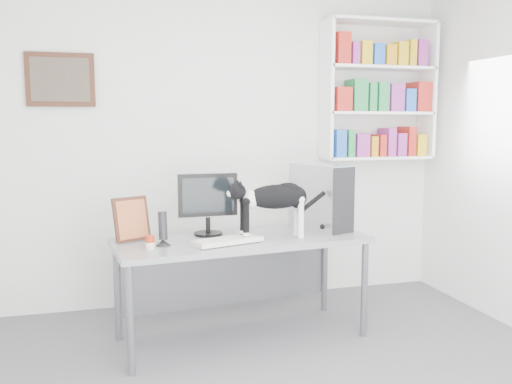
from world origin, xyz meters
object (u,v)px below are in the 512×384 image
monitor (208,204)px  leaning_print (131,218)px  pc_tower (320,197)px  speaker (163,228)px  cat (274,211)px  keyboard (227,241)px  desk (242,288)px  soup_can (150,242)px  bookshelf (378,91)px

monitor → leaning_print: 0.56m
monitor → pc_tower: pc_tower is taller
speaker → cat: (0.78, 0.01, 0.08)m
monitor → keyboard: 0.38m
pc_tower → cat: 0.51m
desk → pc_tower: bearing=6.4°
monitor → speaker: (-0.35, -0.26, -0.11)m
leaning_print → desk: bearing=-33.0°
keyboard → speaker: 0.44m
leaning_print → cat: (0.98, -0.20, 0.04)m
desk → pc_tower: 0.92m
desk → soup_can: soup_can is taller
desk → pc_tower: (0.66, 0.15, 0.62)m
pc_tower → soup_can: bearing=174.5°
desk → soup_can: size_ratio=19.84×
monitor → keyboard: size_ratio=0.97×
soup_can → desk: bearing=15.3°
bookshelf → speaker: (-2.02, -0.87, -0.98)m
bookshelf → speaker: 2.41m
monitor → cat: 0.50m
keyboard → pc_tower: 0.88m
soup_can → cat: size_ratio=0.14×
pc_tower → speaker: (-1.23, -0.25, -0.13)m
desk → speaker: 0.76m
leaning_print → pc_tower: bearing=-23.2°
monitor → keyboard: (0.08, -0.31, -0.21)m
soup_can → keyboard: bearing=3.6°
monitor → soup_can: size_ratio=5.14×
pc_tower → cat: size_ratio=0.77×
bookshelf → keyboard: bookshelf is taller
bookshelf → leaning_print: (-2.22, -0.66, -0.95)m
pc_tower → leaning_print: pc_tower is taller
pc_tower → monitor: bearing=159.6°
keyboard → desk: bearing=30.0°
keyboard → soup_can: soup_can is taller
bookshelf → soup_can: size_ratio=13.76×
leaning_print → cat: 1.00m
keyboard → leaning_print: size_ratio=1.49×
leaning_print → speaker: bearing=-71.6°
pc_tower → soup_can: size_ratio=5.59×
bookshelf → soup_can: 2.55m
monitor → cat: monitor is taller
bookshelf → cat: bearing=-145.3°
soup_can → speaker: bearing=41.8°
keyboard → bookshelf: bearing=13.0°
desk → leaning_print: (-0.76, 0.11, 0.53)m
keyboard → pc_tower: bearing=3.5°
keyboard → pc_tower: pc_tower is taller
monitor → leaning_print: monitor is taller
leaning_print → cat: bearing=-36.1°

